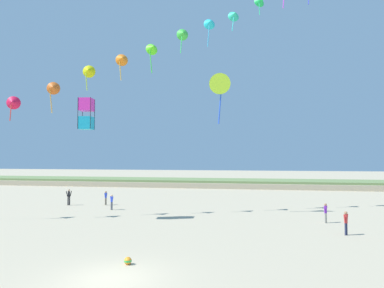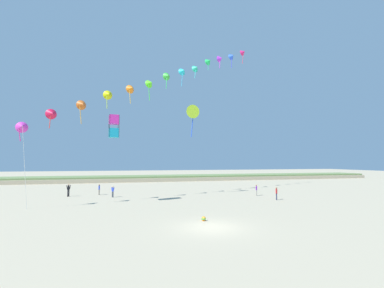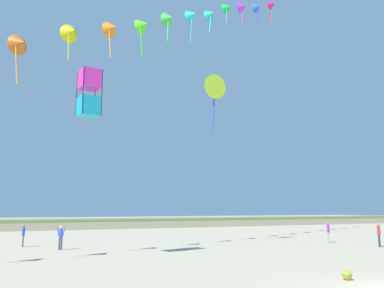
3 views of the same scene
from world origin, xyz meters
The scene contains 11 objects.
ground_plane centered at (0.00, 0.00, 0.00)m, with size 240.00×240.00×0.00m, color tan.
dune_ridge centered at (0.00, 46.53, 0.61)m, with size 120.00×9.77×1.22m.
person_near_left centered at (-7.71, 17.83, 0.87)m, with size 0.48×0.35×1.50m.
person_near_right centered at (11.91, 10.46, 0.90)m, with size 0.42×0.46×1.56m.
person_mid_center centered at (11.44, 14.65, 0.88)m, with size 0.37×0.47×1.52m.
person_far_left centered at (-13.54, 20.03, 1.00)m, with size 0.53×0.44×1.72m.
person_far_right centered at (-9.71, 20.86, 0.86)m, with size 0.20×0.52×1.49m.
kite_banner_string centered at (-0.75, 17.46, 16.63)m, with size 32.00×15.42×25.56m.
large_kite_low_lead centered at (2.95, 17.22, 11.75)m, with size 1.98×0.82×4.61m.
large_kite_mid_trail centered at (-7.45, 12.04, 8.65)m, with size 1.20×1.20×2.53m.
beach_ball centered at (0.04, 2.02, 0.18)m, with size 0.36×0.36×0.36m.
Camera 2 is at (-5.91, -17.81, 4.70)m, focal length 24.00 mm.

